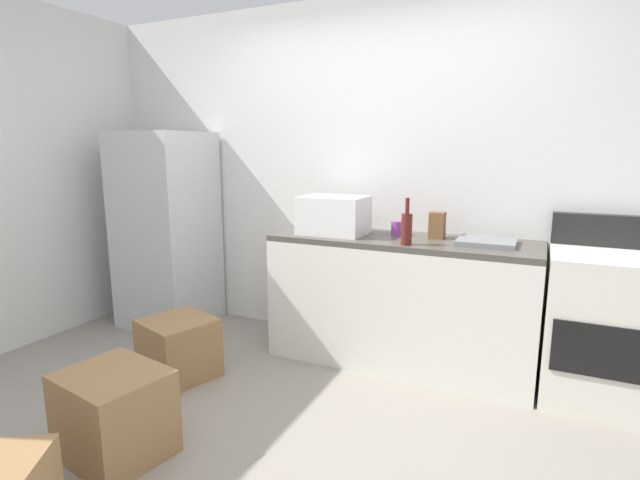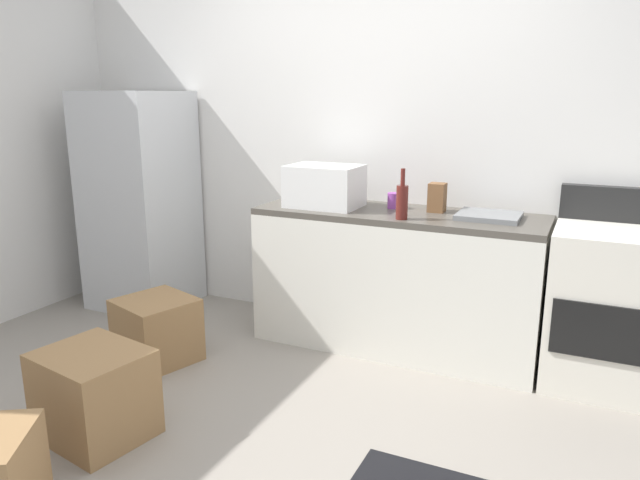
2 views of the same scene
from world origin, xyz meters
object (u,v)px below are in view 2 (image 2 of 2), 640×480
wine_bottle (402,201)px  cardboard_box_large (95,394)px  stove_oven (605,306)px  cardboard_box_medium (157,330)px  knife_block (437,198)px  coffee_mug (394,201)px  refrigerator (140,201)px  microwave (325,186)px

wine_bottle → cardboard_box_large: (-1.06, -1.42, -0.79)m
stove_oven → cardboard_box_medium: 2.64m
knife_block → cardboard_box_large: knife_block is taller
stove_oven → coffee_mug: stove_oven is taller
wine_bottle → coffee_mug: wine_bottle is taller
stove_oven → coffee_mug: (-1.28, 0.09, 0.48)m
cardboard_box_large → coffee_mug: bearing=62.2°
refrigerator → stove_oven: refrigerator is taller
stove_oven → wine_bottle: 1.28m
refrigerator → wine_bottle: size_ratio=5.46×
refrigerator → microwave: size_ratio=3.56×
wine_bottle → cardboard_box_medium: wine_bottle is taller
stove_oven → cardboard_box_medium: stove_oven is taller
stove_oven → microwave: size_ratio=2.39×
refrigerator → cardboard_box_large: refrigerator is taller
refrigerator → microwave: 1.57m
wine_bottle → cardboard_box_medium: size_ratio=0.71×
refrigerator → knife_block: size_ratio=9.11×
stove_oven → microwave: 1.81m
stove_oven → microwave: microwave is taller
wine_bottle → knife_block: size_ratio=1.67×
microwave → cardboard_box_medium: bearing=-133.7°
wine_bottle → coffee_mug: 0.34m
microwave → coffee_mug: size_ratio=4.60×
microwave → cardboard_box_large: microwave is taller
coffee_mug → refrigerator: bearing=-175.9°
refrigerator → coffee_mug: 1.99m
stove_oven → coffee_mug: size_ratio=11.00×
coffee_mug → cardboard_box_medium: 1.70m
cardboard_box_medium → coffee_mug: bearing=38.0°
stove_oven → cardboard_box_large: bearing=-143.3°
knife_block → cardboard_box_large: 2.24m
cardboard_box_medium → wine_bottle: bearing=25.1°
refrigerator → microwave: (1.56, 0.01, 0.22)m
coffee_mug → knife_block: size_ratio=0.56×
microwave → knife_block: 0.72m
refrigerator → cardboard_box_large: bearing=-55.8°
refrigerator → wine_bottle: refrigerator is taller
coffee_mug → cardboard_box_large: coffee_mug is taller
knife_block → cardboard_box_large: size_ratio=0.37×
stove_oven → cardboard_box_medium: bearing=-161.1°
refrigerator → microwave: refrigerator is taller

